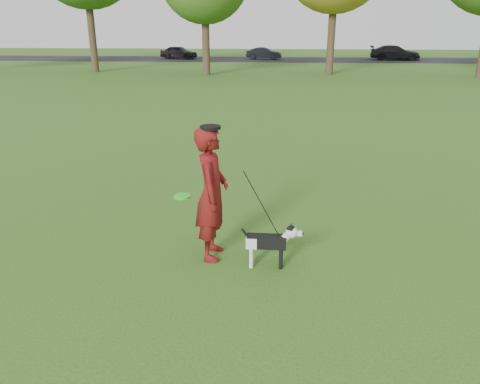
# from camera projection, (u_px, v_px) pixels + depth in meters

# --- Properties ---
(ground) EXTENTS (120.00, 120.00, 0.00)m
(ground) POSITION_uv_depth(u_px,v_px,m) (224.00, 271.00, 6.28)
(ground) COLOR #285116
(ground) RESTS_ON ground
(road) EXTENTS (120.00, 7.00, 0.02)m
(road) POSITION_uv_depth(u_px,v_px,m) (271.00, 59.00, 43.80)
(road) COLOR black
(road) RESTS_ON ground
(man) EXTENTS (0.45, 0.69, 1.87)m
(man) POSITION_uv_depth(u_px,v_px,m) (212.00, 194.00, 6.39)
(man) COLOR #560D0C
(man) RESTS_ON ground
(dog) EXTENTS (0.84, 0.17, 0.64)m
(dog) POSITION_uv_depth(u_px,v_px,m) (271.00, 241.00, 6.27)
(dog) COLOR black
(dog) RESTS_ON ground
(car_left) EXTENTS (3.73, 2.19, 1.19)m
(car_left) POSITION_uv_depth(u_px,v_px,m) (179.00, 52.00, 44.25)
(car_left) COLOR black
(car_left) RESTS_ON road
(car_mid) EXTENTS (3.38, 1.51, 1.08)m
(car_mid) POSITION_uv_depth(u_px,v_px,m) (264.00, 53.00, 43.67)
(car_mid) COLOR black
(car_mid) RESTS_ON road
(car_right) EXTENTS (4.67, 2.42, 1.29)m
(car_right) POSITION_uv_depth(u_px,v_px,m) (395.00, 53.00, 42.74)
(car_right) COLOR black
(car_right) RESTS_ON road
(man_held_items) EXTENTS (1.45, 0.40, 1.45)m
(man_held_items) POSITION_uv_depth(u_px,v_px,m) (259.00, 202.00, 6.21)
(man_held_items) COLOR #1FDC1B
(man_held_items) RESTS_ON ground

